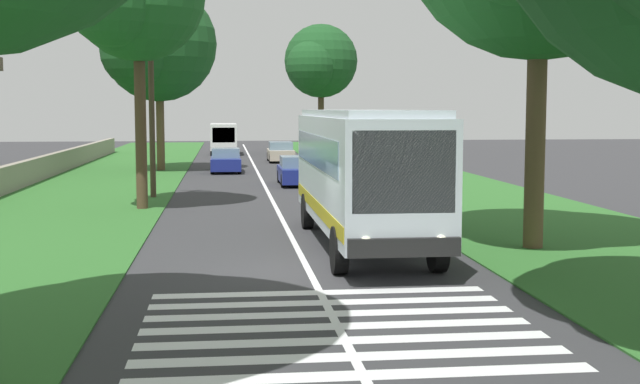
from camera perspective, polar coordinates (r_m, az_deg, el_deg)
The scene contains 14 objects.
ground at distance 19.42m, azimuth -0.70°, elevation -5.49°, with size 160.00×160.00×0.00m, color #333335.
grass_verge_left at distance 34.73m, azimuth -16.86°, elevation -0.75°, with size 120.00×8.00×0.04m, color #2D6628.
grass_verge_right at distance 35.63m, azimuth 10.05°, elevation -0.43°, with size 120.00×8.00×0.04m, color #2D6628.
centre_line at distance 34.22m, azimuth -3.23°, elevation -0.63°, with size 110.00×0.16×0.01m, color silver.
coach_bus at distance 22.99m, azimuth 2.83°, elevation 1.64°, with size 11.16×2.62×3.73m.
zebra_crossing at distance 14.74m, azimuth 1.21°, elevation -9.11°, with size 5.85×6.80×0.01m.
trailing_car_0 at distance 41.52m, azimuth -1.57°, elevation 1.41°, with size 4.30×1.78×1.43m.
trailing_car_1 at distance 50.07m, azimuth -6.42°, elevation 2.10°, with size 4.30×1.78×1.43m.
trailing_car_2 at distance 59.54m, azimuth -2.70°, elevation 2.70°, with size 4.30×1.78×1.43m.
trailing_minibus_0 at distance 69.67m, azimuth -6.57°, elevation 3.83°, with size 6.00×2.14×2.53m.
roadside_tree_left_1 at distance 51.95m, azimuth -11.08°, elevation 9.63°, with size 8.36×6.91×11.05m.
roadside_tree_right_1 at distance 71.05m, azimuth -0.08°, elevation 8.75°, with size 7.46×6.15×10.78m.
utility_pole at distance 35.94m, azimuth -11.38°, elevation 5.85°, with size 0.24×1.40×7.51m.
roadside_wall at distance 40.26m, azimuth -20.38°, elevation 0.88°, with size 70.00×0.40×1.20m, color gray.
Camera 1 is at (-18.95, 1.91, 3.77)m, focal length 47.07 mm.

